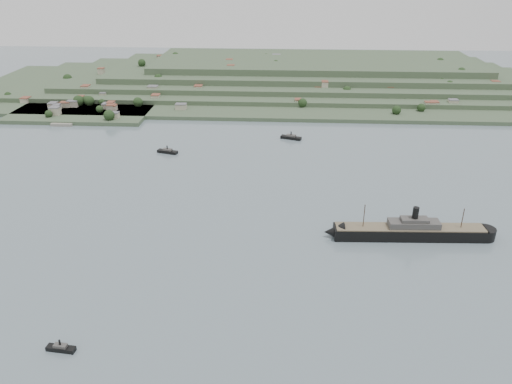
{
  "coord_description": "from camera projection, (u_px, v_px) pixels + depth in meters",
  "views": [
    {
      "loc": [
        24.4,
        -278.66,
        157.43
      ],
      "look_at": [
        6.26,
        30.0,
        11.88
      ],
      "focal_mm": 35.0,
      "sensor_mm": 36.0,
      "label": 1
    }
  ],
  "objects": [
    {
      "name": "ground",
      "position": [
        244.0,
        228.0,
        320.03
      ],
      "size": [
        1400.0,
        1400.0,
        0.0
      ],
      "primitive_type": "plane",
      "color": "slate",
      "rests_on": "ground"
    },
    {
      "name": "far_peninsula",
      "position": [
        288.0,
        77.0,
        668.54
      ],
      "size": [
        760.0,
        309.0,
        30.0
      ],
      "color": "#354B32",
      "rests_on": "ground"
    },
    {
      "name": "steamship",
      "position": [
        405.0,
        231.0,
        307.29
      ],
      "size": [
        105.43,
        16.31,
        25.28
      ],
      "color": "black",
      "rests_on": "ground"
    },
    {
      "name": "tugboat",
      "position": [
        61.0,
        348.0,
        219.9
      ],
      "size": [
        13.32,
        4.84,
        5.86
      ],
      "color": "black",
      "rests_on": "ground"
    },
    {
      "name": "ferry_west",
      "position": [
        167.0,
        151.0,
        442.6
      ],
      "size": [
        19.3,
        10.24,
        6.97
      ],
      "color": "black",
      "rests_on": "ground"
    },
    {
      "name": "ferry_east",
      "position": [
        291.0,
        137.0,
        476.8
      ],
      "size": [
        20.59,
        11.76,
        7.46
      ],
      "color": "black",
      "rests_on": "ground"
    }
  ]
}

